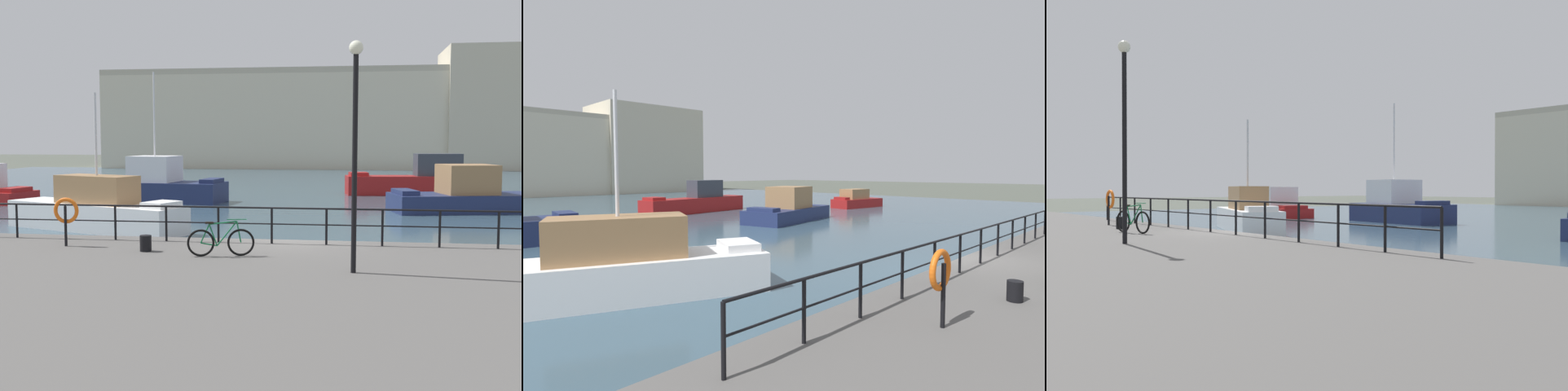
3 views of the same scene
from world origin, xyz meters
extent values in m
plane|color=#4C5147|center=(0.00, 0.00, 0.00)|extent=(240.00, 240.00, 0.00)
cube|color=#385160|center=(0.00, 30.20, 0.01)|extent=(80.00, 60.00, 0.01)
cube|color=#565451|center=(0.00, -6.50, 0.37)|extent=(56.00, 13.00, 0.74)
cube|color=beige|center=(0.00, 63.33, 5.80)|extent=(59.13, 10.42, 11.59)
cube|color=#C0B69F|center=(21.20, 63.33, 7.32)|extent=(16.73, 11.46, 14.63)
cube|color=#B1A993|center=(0.00, 58.42, 11.94)|extent=(59.13, 0.60, 0.70)
cube|color=navy|center=(7.60, 15.04, 0.48)|extent=(7.99, 4.53, 0.94)
cube|color=#997047|center=(7.72, 15.07, 1.70)|extent=(3.09, 2.91, 1.51)
cube|color=navy|center=(4.52, 14.34, 1.07)|extent=(1.34, 2.21, 0.24)
cube|color=white|center=(-8.75, 5.95, 0.58)|extent=(8.51, 4.99, 1.13)
cube|color=#997047|center=(-8.63, 5.90, 1.72)|extent=(3.79, 2.66, 1.16)
cube|color=white|center=(-5.49, 4.62, 1.26)|extent=(1.45, 1.66, 0.24)
cylinder|color=silver|center=(-8.63, 5.90, 3.99)|extent=(0.10, 0.10, 3.39)
cube|color=navy|center=(-9.35, 17.92, 0.61)|extent=(7.49, 3.78, 1.20)
cube|color=silver|center=(-9.95, 18.00, 1.98)|extent=(2.90, 2.86, 1.54)
cube|color=navy|center=(-6.36, 17.55, 1.33)|extent=(1.11, 2.13, 0.24)
cylinder|color=silver|center=(-9.95, 18.00, 5.25)|extent=(0.10, 0.10, 4.98)
cube|color=maroon|center=(6.38, 25.04, 0.65)|extent=(10.14, 3.30, 1.27)
cube|color=#333842|center=(7.52, 25.19, 2.03)|extent=(3.19, 1.81, 1.49)
cube|color=maroon|center=(2.24, 24.48, 1.40)|extent=(1.37, 1.54, 0.24)
cube|color=maroon|center=(-17.68, 15.59, 0.84)|extent=(1.42, 2.06, 0.24)
cylinder|color=black|center=(-8.52, -0.75, 1.27)|extent=(0.07, 0.07, 1.05)
cylinder|color=black|center=(-6.92, -0.75, 1.27)|extent=(0.07, 0.07, 1.05)
cylinder|color=black|center=(-5.32, -0.75, 1.27)|extent=(0.07, 0.07, 1.05)
cylinder|color=black|center=(-3.72, -0.75, 1.27)|extent=(0.07, 0.07, 1.05)
cylinder|color=black|center=(-2.12, -0.75, 1.27)|extent=(0.07, 0.07, 1.05)
cylinder|color=black|center=(-0.52, -0.75, 1.27)|extent=(0.07, 0.07, 1.05)
cylinder|color=black|center=(1.08, -0.75, 1.27)|extent=(0.07, 0.07, 1.05)
cylinder|color=black|center=(2.68, -0.75, 1.27)|extent=(0.07, 0.07, 1.05)
cylinder|color=black|center=(4.28, -0.75, 1.27)|extent=(0.07, 0.07, 1.05)
cylinder|color=black|center=(5.88, -0.75, 1.27)|extent=(0.07, 0.07, 1.05)
cylinder|color=black|center=(-0.52, -0.75, 1.79)|extent=(19.20, 0.06, 0.06)
cylinder|color=black|center=(-0.52, -0.75, 1.32)|extent=(19.20, 0.04, 0.04)
torus|color=black|center=(-1.07, -2.87, 1.10)|extent=(0.72, 0.22, 0.72)
torus|color=black|center=(-2.10, -3.10, 1.10)|extent=(0.72, 0.22, 0.72)
cylinder|color=#146638|center=(-1.43, -2.95, 1.34)|extent=(0.54, 0.16, 0.66)
cylinder|color=#146638|center=(-1.78, -3.03, 1.31)|extent=(0.24, 0.09, 0.58)
cylinder|color=#146638|center=(-1.53, -2.97, 1.63)|extent=(0.71, 0.20, 0.11)
cylinder|color=#146638|center=(-1.89, -3.05, 1.06)|extent=(0.43, 0.13, 0.12)
cylinder|color=#146638|center=(-1.99, -3.08, 1.35)|extent=(0.26, 0.09, 0.51)
cylinder|color=#146638|center=(-1.12, -2.88, 1.38)|extent=(0.14, 0.07, 0.57)
cube|color=black|center=(-1.88, -3.05, 1.63)|extent=(0.23, 0.14, 0.05)
cylinder|color=#146638|center=(-1.17, -2.89, 1.71)|extent=(0.51, 0.14, 0.02)
cylinder|color=black|center=(-3.77, -2.54, 0.96)|extent=(0.32, 0.32, 0.44)
cylinder|color=black|center=(-6.30, -2.06, 1.32)|extent=(0.08, 0.08, 1.15)
torus|color=orange|center=(-6.30, -2.00, 1.76)|extent=(0.75, 0.11, 0.75)
cylinder|color=black|center=(1.85, -4.58, 3.23)|extent=(0.12, 0.12, 4.97)
sphere|color=silver|center=(1.85, -4.58, 5.85)|extent=(0.32, 0.32, 0.32)
camera|label=1|loc=(1.80, -19.32, 3.84)|focal=44.28mm
camera|label=2|loc=(-13.30, -4.98, 3.49)|focal=28.00mm
camera|label=3|loc=(16.88, -10.43, 2.17)|focal=40.95mm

